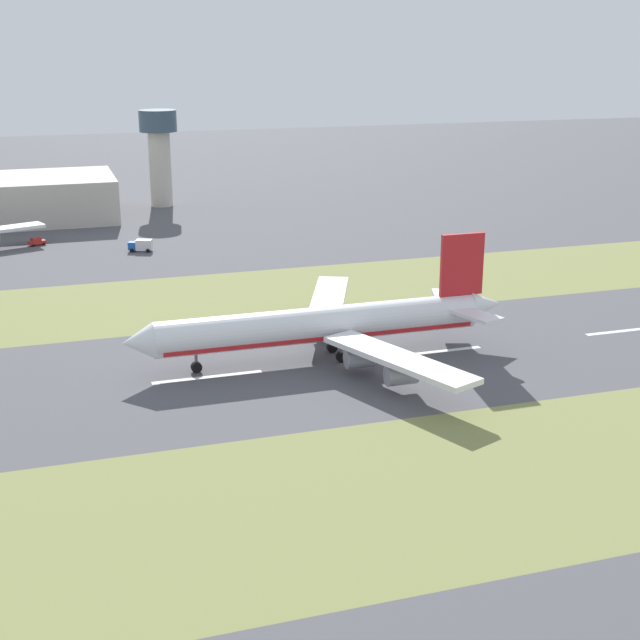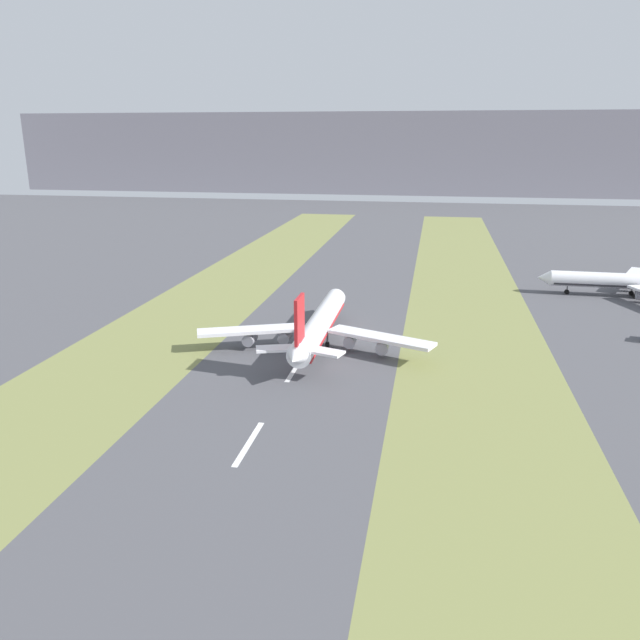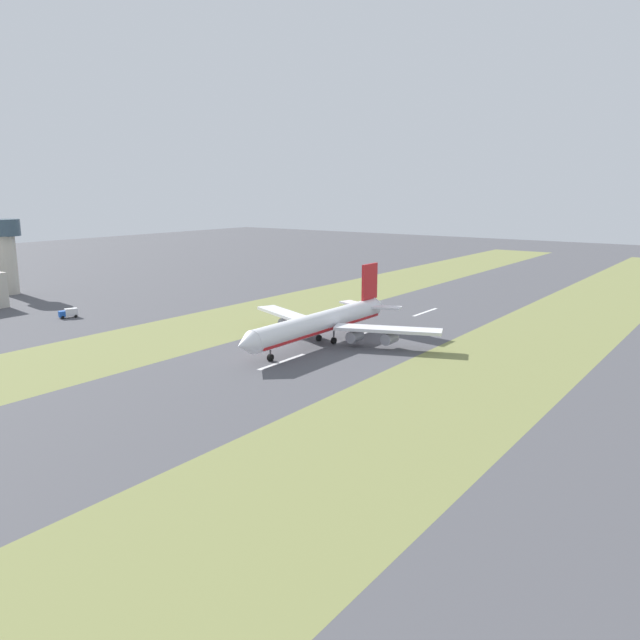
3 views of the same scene
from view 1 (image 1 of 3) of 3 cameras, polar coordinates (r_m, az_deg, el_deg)
The scene contains 10 objects.
ground_plane at distance 151.52m, azimuth 1.89°, elevation -2.66°, with size 800.00×800.00×0.00m, color #4C4C51.
grass_median_west at distance 113.73m, azimuth 9.59°, elevation -10.13°, with size 40.00×600.00×0.01m, color olive.
grass_median_east at distance 192.43m, azimuth -2.58°, elevation 1.76°, with size 40.00×600.00×0.01m, color olive.
centreline_dash_near at distance 177.12m, azimuth 19.11°, elevation -0.63°, with size 1.20×18.00×0.01m, color silver.
centreline_dash_mid at distance 157.14m, azimuth 7.27°, elevation -2.05°, with size 1.20×18.00×0.01m, color silver.
centreline_dash_far at distance 145.66m, azimuth -7.21°, elevation -3.65°, with size 1.20×18.00×0.01m, color silver.
airplane_main_jet at distance 151.18m, azimuth 0.69°, elevation -0.29°, with size 64.14×67.02×20.20m.
control_tower at distance 295.69m, azimuth -10.26°, elevation 10.82°, with size 12.00×12.00×30.73m.
service_truck at distance 234.11m, azimuth -11.39°, elevation 4.72°, with size 4.25×6.39×3.10m.
apron_car at distance 248.26m, azimuth -17.67°, elevation 4.80°, with size 3.40×4.75×2.03m.
Camera 1 is at (-133.86, 47.85, 52.43)m, focal length 50.00 mm.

